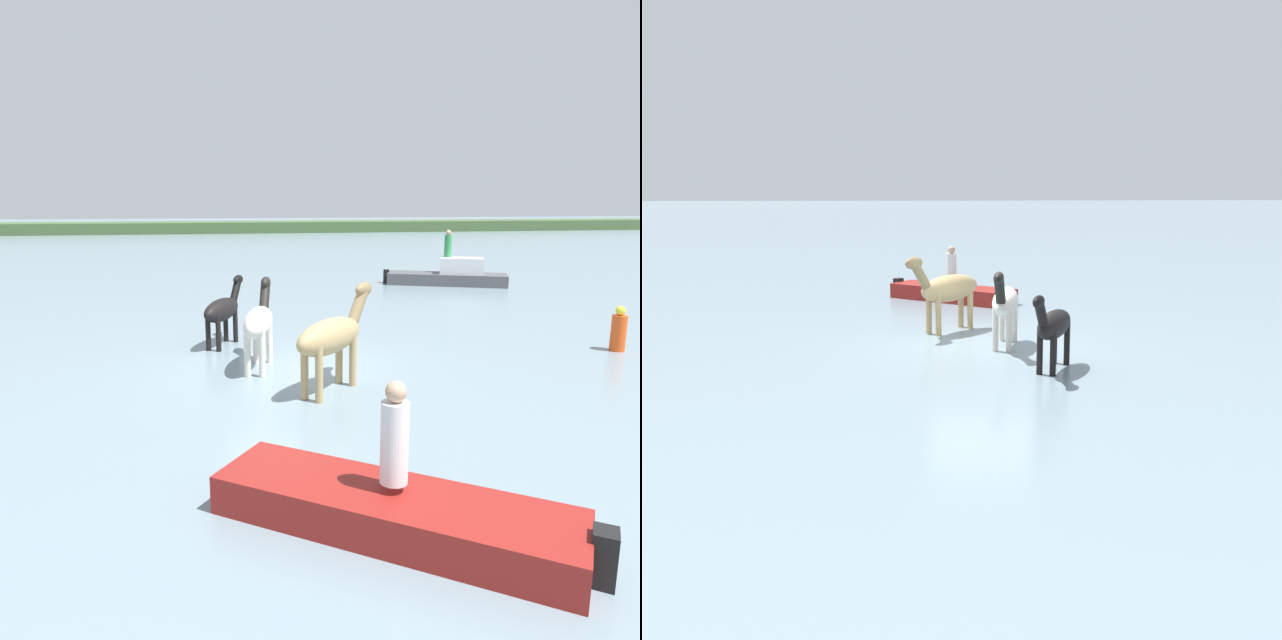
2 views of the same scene
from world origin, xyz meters
TOP-DOWN VIEW (x-y plane):
  - ground_plane at (0.00, 0.00)m, footprint 214.86×214.86m
  - horse_rear_stallion at (-0.50, 0.02)m, footprint 0.98×2.48m
  - horse_chestnut_trailing at (-1.27, 2.27)m, footprint 1.26×2.12m
  - horse_dark_mare at (0.79, -1.82)m, footprint 2.09×2.16m
  - boat_tender_starboard at (0.52, -6.85)m, footprint 4.06×3.35m
  - person_watcher_seated at (0.53, -6.78)m, footprint 0.32×0.32m

SIDE VIEW (x-z plane):
  - ground_plane at x=0.00m, z-range 0.00..0.00m
  - boat_tender_starboard at x=0.52m, z-range -0.20..0.53m
  - horse_chestnut_trailing at x=-1.27m, z-range 0.09..1.80m
  - horse_rear_stallion at x=-0.50m, z-range 0.10..2.01m
  - horse_dark_mare at x=0.79m, z-range 0.10..2.13m
  - person_watcher_seated at x=0.53m, z-range 0.53..1.72m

